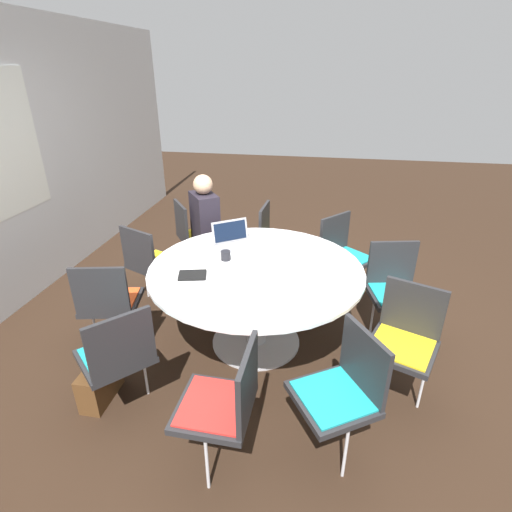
{
  "coord_description": "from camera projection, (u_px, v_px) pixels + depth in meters",
  "views": [
    {
      "loc": [
        -2.8,
        -0.5,
        2.2
      ],
      "look_at": [
        0.0,
        0.0,
        0.84
      ],
      "focal_mm": 28.0,
      "sensor_mm": 36.0,
      "label": 1
    }
  ],
  "objects": [
    {
      "name": "chair_3",
      "position": [
        117.0,
        353.0,
        2.6
      ],
      "size": [
        0.61,
        0.61,
        0.86
      ],
      "rotation": [
        0.0,
        0.0,
        5.54
      ],
      "color": "#262628",
      "rests_on": "ground_plane"
    },
    {
      "name": "chair_6",
      "position": [
        405.0,
        335.0,
        2.77
      ],
      "size": [
        0.56,
        0.57,
        0.86
      ],
      "rotation": [
        0.0,
        0.0,
        7.46
      ],
      "color": "#262628",
      "rests_on": "ground_plane"
    },
    {
      "name": "coffee_cup",
      "position": [
        226.0,
        256.0,
        3.3
      ],
      "size": [
        0.08,
        0.08,
        0.08
      ],
      "color": "black",
      "rests_on": "conference_table"
    },
    {
      "name": "chair_4",
      "position": [
        226.0,
        400.0,
        2.23
      ],
      "size": [
        0.45,
        0.43,
        0.86
      ],
      "rotation": [
        0.0,
        0.0,
        6.26
      ],
      "color": "#262628",
      "rests_on": "ground_plane"
    },
    {
      "name": "chair_2",
      "position": [
        108.0,
        299.0,
        3.19
      ],
      "size": [
        0.5,
        0.52,
        0.86
      ],
      "rotation": [
        0.0,
        0.0,
        4.93
      ],
      "color": "#262628",
      "rests_on": "ground_plane"
    },
    {
      "name": "chair_0",
      "position": [
        193.0,
        232.0,
        4.48
      ],
      "size": [
        0.6,
        0.6,
        0.86
      ],
      "rotation": [
        0.0,
        0.0,
        3.77
      ],
      "color": "#262628",
      "rests_on": "ground_plane"
    },
    {
      "name": "laptop",
      "position": [
        232.0,
        239.0,
        3.57
      ],
      "size": [
        0.38,
        0.4,
        0.21
      ],
      "rotation": [
        0.0,
        0.0,
        -0.95
      ],
      "color": "#99999E",
      "rests_on": "conference_table"
    },
    {
      "name": "chair_7",
      "position": [
        395.0,
        285.0,
        3.4
      ],
      "size": [
        0.51,
        0.52,
        0.86
      ],
      "rotation": [
        0.0,
        0.0,
        8.07
      ],
      "color": "#262628",
      "rests_on": "ground_plane"
    },
    {
      "name": "chair_9",
      "position": [
        276.0,
        237.0,
        4.35
      ],
      "size": [
        0.46,
        0.45,
        0.86
      ],
      "rotation": [
        0.0,
        0.0,
        9.36
      ],
      "color": "#262628",
      "rests_on": "ground_plane"
    },
    {
      "name": "handbag",
      "position": [
        100.0,
        383.0,
        2.87
      ],
      "size": [
        0.36,
        0.16,
        0.28
      ],
      "color": "#513319",
      "rests_on": "ground_plane"
    },
    {
      "name": "conference_table",
      "position": [
        256.0,
        283.0,
        3.26
      ],
      "size": [
        1.72,
        1.72,
        0.74
      ],
      "color": "#B7B7BC",
      "rests_on": "ground_plane"
    },
    {
      "name": "spiral_notebook",
      "position": [
        192.0,
        275.0,
        3.06
      ],
      "size": [
        0.2,
        0.24,
        0.02
      ],
      "color": "black",
      "rests_on": "conference_table"
    },
    {
      "name": "chair_5",
      "position": [
        343.0,
        386.0,
        2.32
      ],
      "size": [
        0.6,
        0.59,
        0.86
      ],
      "rotation": [
        0.0,
        0.0,
        6.84
      ],
      "color": "#262628",
      "rests_on": "ground_plane"
    },
    {
      "name": "ground_plane",
      "position": [
        256.0,
        342.0,
        3.52
      ],
      "size": [
        16.0,
        16.0,
        0.0
      ],
      "primitive_type": "plane",
      "color": "black"
    },
    {
      "name": "chair_1",
      "position": [
        150.0,
        259.0,
        3.85
      ],
      "size": [
        0.56,
        0.57,
        0.86
      ],
      "rotation": [
        0.0,
        0.0,
        4.3
      ],
      "color": "#262628",
      "rests_on": "ground_plane"
    },
    {
      "name": "person_0",
      "position": [
        206.0,
        221.0,
        4.23
      ],
      "size": [
        0.42,
        0.39,
        1.21
      ],
      "rotation": [
        0.0,
        0.0,
        3.77
      ],
      "color": "#231E28",
      "rests_on": "ground_plane"
    },
    {
      "name": "chair_8",
      "position": [
        343.0,
        251.0,
        4.02
      ],
      "size": [
        0.61,
        0.61,
        0.86
      ],
      "rotation": [
        0.0,
        0.0,
        8.72
      ],
      "color": "#262628",
      "rests_on": "ground_plane"
    }
  ]
}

